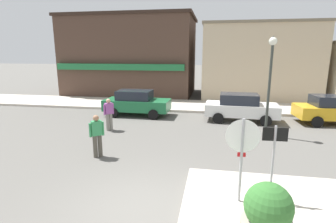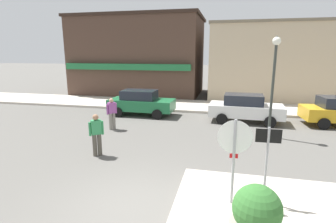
# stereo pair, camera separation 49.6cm
# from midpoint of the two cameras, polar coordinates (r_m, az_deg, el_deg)

# --- Properties ---
(ground_plane) EXTENTS (160.00, 160.00, 0.00)m
(ground_plane) POSITION_cam_midpoint_polar(r_m,az_deg,el_deg) (7.03, -4.88, -20.27)
(ground_plane) COLOR #5B5954
(kerb_far) EXTENTS (80.00, 4.00, 0.15)m
(kerb_far) POSITION_cam_midpoint_polar(r_m,az_deg,el_deg) (19.01, 6.90, 1.22)
(kerb_far) COLOR beige
(kerb_far) RESTS_ON ground
(stop_sign) EXTENTS (0.82, 0.07, 2.30)m
(stop_sign) POSITION_cam_midpoint_polar(r_m,az_deg,el_deg) (6.59, 16.30, -8.29)
(stop_sign) COLOR #9E9EA3
(stop_sign) RESTS_ON ground
(one_way_sign) EXTENTS (0.60, 0.06, 2.10)m
(one_way_sign) POSITION_cam_midpoint_polar(r_m,az_deg,el_deg) (6.97, 22.65, -9.26)
(one_way_sign) COLOR #9E9EA3
(one_way_sign) RESTS_ON ground
(planter) EXTENTS (1.10, 1.10, 1.23)m
(planter) POSITION_cam_midpoint_polar(r_m,az_deg,el_deg) (6.10, 21.06, -20.51)
(planter) COLOR gray
(planter) RESTS_ON ground
(lamp_post) EXTENTS (0.36, 0.36, 4.54)m
(lamp_post) POSITION_cam_midpoint_polar(r_m,az_deg,el_deg) (12.64, 23.11, 7.77)
(lamp_post) COLOR #333833
(lamp_post) RESTS_ON ground
(parked_car_nearest) EXTENTS (4.03, 1.94, 1.56)m
(parked_car_nearest) POSITION_cam_midpoint_polar(r_m,az_deg,el_deg) (16.35, -5.01, 2.01)
(parked_car_nearest) COLOR #1E6B3D
(parked_car_nearest) RESTS_ON ground
(parked_car_second) EXTENTS (4.07, 2.02, 1.56)m
(parked_car_second) POSITION_cam_midpoint_polar(r_m,az_deg,el_deg) (15.34, 17.33, 0.78)
(parked_car_second) COLOR white
(parked_car_second) RESTS_ON ground
(pedestrian_crossing_near) EXTENTS (0.49, 0.41, 1.61)m
(pedestrian_crossing_near) POSITION_cam_midpoint_polar(r_m,az_deg,el_deg) (10.10, -13.94, -4.70)
(pedestrian_crossing_near) COLOR #4C473D
(pedestrian_crossing_near) RESTS_ON ground
(pedestrian_crossing_far) EXTENTS (0.44, 0.47, 1.61)m
(pedestrian_crossing_far) POSITION_cam_midpoint_polar(r_m,az_deg,el_deg) (13.43, -11.10, -0.27)
(pedestrian_crossing_far) COLOR gray
(pedestrian_crossing_far) RESTS_ON ground
(building_corner_shop) EXTENTS (11.60, 7.52, 7.02)m
(building_corner_shop) POSITION_cam_midpoint_polar(r_m,az_deg,el_deg) (25.33, -5.53, 11.92)
(building_corner_shop) COLOR #473328
(building_corner_shop) RESTS_ON ground
(building_storefront_left_near) EXTENTS (9.10, 7.63, 6.13)m
(building_storefront_left_near) POSITION_cam_midpoint_polar(r_m,az_deg,el_deg) (24.31, 20.78, 10.09)
(building_storefront_left_near) COLOR tan
(building_storefront_left_near) RESTS_ON ground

